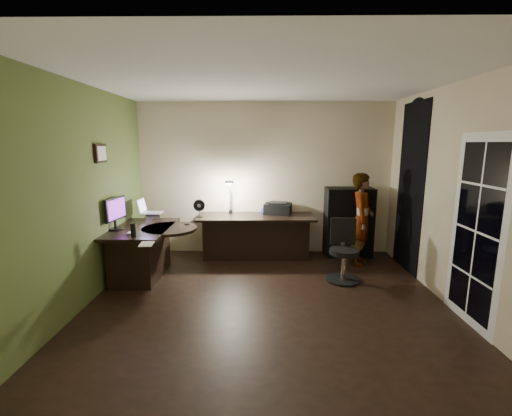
{
  "coord_description": "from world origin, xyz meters",
  "views": [
    {
      "loc": [
        -0.08,
        -4.13,
        1.98
      ],
      "look_at": [
        -0.15,
        1.05,
        1.0
      ],
      "focal_mm": 24.0,
      "sensor_mm": 36.0,
      "label": 1
    }
  ],
  "objects_px": {
    "desk_left": "(144,252)",
    "office_chair": "(344,251)",
    "monitor": "(115,218)",
    "person": "(362,219)",
    "desk_right": "(256,237)",
    "cabinet": "(348,222)"
  },
  "relations": [
    {
      "from": "desk_left",
      "to": "office_chair",
      "type": "height_order",
      "value": "office_chair"
    },
    {
      "from": "monitor",
      "to": "person",
      "type": "xyz_separation_m",
      "value": [
        3.75,
        0.72,
        -0.17
      ]
    },
    {
      "from": "desk_right",
      "to": "office_chair",
      "type": "relative_size",
      "value": 2.25
    },
    {
      "from": "cabinet",
      "to": "desk_right",
      "type": "bearing_deg",
      "value": -174.66
    },
    {
      "from": "monitor",
      "to": "person",
      "type": "relative_size",
      "value": 0.34
    },
    {
      "from": "monitor",
      "to": "desk_left",
      "type": "bearing_deg",
      "value": 26.52
    },
    {
      "from": "monitor",
      "to": "office_chair",
      "type": "relative_size",
      "value": 0.57
    },
    {
      "from": "person",
      "to": "monitor",
      "type": "bearing_deg",
      "value": 120.56
    },
    {
      "from": "person",
      "to": "cabinet",
      "type": "bearing_deg",
      "value": 33.01
    },
    {
      "from": "monitor",
      "to": "desk_right",
      "type": "bearing_deg",
      "value": 32.68
    },
    {
      "from": "monitor",
      "to": "office_chair",
      "type": "height_order",
      "value": "monitor"
    },
    {
      "from": "desk_right",
      "to": "office_chair",
      "type": "height_order",
      "value": "office_chair"
    },
    {
      "from": "desk_left",
      "to": "monitor",
      "type": "height_order",
      "value": "monitor"
    },
    {
      "from": "cabinet",
      "to": "office_chair",
      "type": "height_order",
      "value": "cabinet"
    },
    {
      "from": "office_chair",
      "to": "person",
      "type": "height_order",
      "value": "person"
    },
    {
      "from": "desk_left",
      "to": "person",
      "type": "distance_m",
      "value": 3.48
    },
    {
      "from": "monitor",
      "to": "office_chair",
      "type": "bearing_deg",
      "value": 6.12
    },
    {
      "from": "desk_left",
      "to": "cabinet",
      "type": "height_order",
      "value": "cabinet"
    },
    {
      "from": "cabinet",
      "to": "person",
      "type": "height_order",
      "value": "person"
    },
    {
      "from": "desk_right",
      "to": "cabinet",
      "type": "height_order",
      "value": "cabinet"
    },
    {
      "from": "desk_right",
      "to": "desk_left",
      "type": "bearing_deg",
      "value": -153.39
    },
    {
      "from": "desk_left",
      "to": "office_chair",
      "type": "relative_size",
      "value": 1.47
    }
  ]
}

